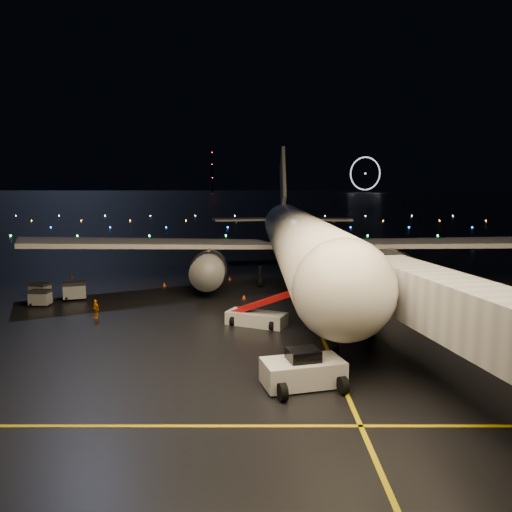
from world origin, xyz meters
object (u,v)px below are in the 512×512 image
object	(u,v)px
baggage_cart_0	(40,298)
baggage_cart_1	(74,291)
airliner	(297,208)
belt_loader	(257,304)
pushback_tug	(303,367)
crew_c	(95,309)
baggage_cart_2	(40,290)

from	to	relation	value
baggage_cart_0	baggage_cart_1	bearing A→B (deg)	49.73
airliner	belt_loader	distance (m)	19.79
airliner	belt_loader	world-z (taller)	airliner
pushback_tug	crew_c	size ratio (longest dim) A/B	2.82
pushback_tug	crew_c	xyz separation A→B (m)	(-16.42, 14.57, -0.27)
crew_c	baggage_cart_0	size ratio (longest dim) A/B	0.89
crew_c	baggage_cart_2	bearing A→B (deg)	176.36
baggage_cart_1	baggage_cart_2	distance (m)	3.87
belt_loader	baggage_cart_0	xyz separation A→B (m)	(-20.39, 6.48, -0.95)
baggage_cart_2	baggage_cart_0	bearing A→B (deg)	-51.51
airliner	baggage_cart_1	world-z (taller)	airliner
belt_loader	baggage_cart_2	xyz separation A→B (m)	(-21.84, 9.85, -0.95)
belt_loader	baggage_cart_1	size ratio (longest dim) A/B	3.32
pushback_tug	belt_loader	distance (m)	12.67
pushback_tug	baggage_cart_1	xyz separation A→B (m)	(-20.68, 21.41, -0.17)
belt_loader	baggage_cart_2	world-z (taller)	belt_loader
airliner	baggage_cart_1	xyz separation A→B (m)	(-22.73, -8.91, -7.76)
baggage_cart_0	airliner	bearing A→B (deg)	26.66
baggage_cart_1	baggage_cart_2	size ratio (longest dim) A/B	1.18
baggage_cart_2	crew_c	bearing A→B (deg)	-28.52
airliner	crew_c	distance (m)	25.51
airliner	baggage_cart_0	world-z (taller)	airliner
belt_loader	baggage_cart_2	distance (m)	23.98
pushback_tug	baggage_cart_1	size ratio (longest dim) A/B	2.13
baggage_cart_0	baggage_cart_2	distance (m)	3.67
baggage_cart_2	pushback_tug	bearing A→B (deg)	-27.18
crew_c	baggage_cart_0	bearing A→B (deg)	-173.12
baggage_cart_1	airliner	bearing A→B (deg)	2.52
belt_loader	baggage_cart_1	distance (m)	20.21
airliner	belt_loader	bearing A→B (deg)	-105.36
crew_c	baggage_cart_0	world-z (taller)	crew_c
airliner	baggage_cart_0	bearing A→B (deg)	-156.21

